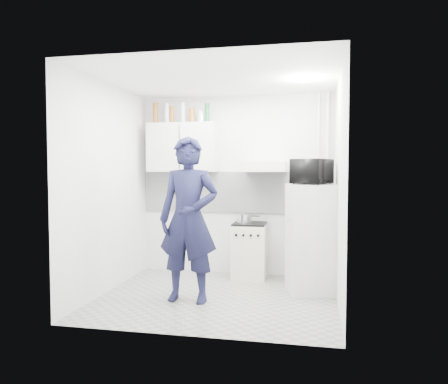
# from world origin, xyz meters

# --- Properties ---
(floor) EXTENTS (2.80, 2.80, 0.00)m
(floor) POSITION_xyz_m (0.00, 0.00, 0.00)
(floor) COLOR gray
(floor) RESTS_ON ground
(ceiling) EXTENTS (2.80, 2.80, 0.00)m
(ceiling) POSITION_xyz_m (0.00, 0.00, 2.60)
(ceiling) COLOR white
(ceiling) RESTS_ON wall_back
(wall_back) EXTENTS (2.80, 0.00, 2.80)m
(wall_back) POSITION_xyz_m (0.00, 1.25, 1.30)
(wall_back) COLOR silver
(wall_back) RESTS_ON floor
(wall_left) EXTENTS (0.00, 2.60, 2.60)m
(wall_left) POSITION_xyz_m (-1.40, 0.00, 1.30)
(wall_left) COLOR silver
(wall_left) RESTS_ON floor
(wall_right) EXTENTS (0.00, 2.60, 2.60)m
(wall_right) POSITION_xyz_m (1.40, 0.00, 1.30)
(wall_right) COLOR silver
(wall_right) RESTS_ON floor
(person) EXTENTS (0.71, 0.47, 1.91)m
(person) POSITION_xyz_m (-0.29, -0.21, 0.96)
(person) COLOR black
(person) RESTS_ON floor
(stove) EXTENTS (0.47, 0.47, 0.76)m
(stove) POSITION_xyz_m (0.24, 1.00, 0.38)
(stove) COLOR beige
(stove) RESTS_ON floor
(fridge) EXTENTS (0.69, 0.69, 1.35)m
(fridge) POSITION_xyz_m (1.10, 0.45, 0.68)
(fridge) COLOR white
(fridge) RESTS_ON floor
(stove_top) EXTENTS (0.45, 0.45, 0.03)m
(stove_top) POSITION_xyz_m (0.24, 1.00, 0.77)
(stove_top) COLOR black
(stove_top) RESTS_ON stove
(saucepan) EXTENTS (0.21, 0.21, 0.11)m
(saucepan) POSITION_xyz_m (0.16, 1.04, 0.84)
(saucepan) COLOR silver
(saucepan) RESTS_ON stove_top
(microwave) EXTENTS (0.65, 0.54, 0.31)m
(microwave) POSITION_xyz_m (1.10, 0.45, 1.51)
(microwave) COLOR black
(microwave) RESTS_ON fridge
(bottle_a) EXTENTS (0.07, 0.07, 0.31)m
(bottle_a) POSITION_xyz_m (-1.17, 1.07, 2.36)
(bottle_a) COLOR brown
(bottle_a) RESTS_ON upper_cabinet
(bottle_b) EXTENTS (0.08, 0.08, 0.29)m
(bottle_b) POSITION_xyz_m (-0.99, 1.07, 2.35)
(bottle_b) COLOR #B2B7BC
(bottle_b) RESTS_ON upper_cabinet
(bottle_c) EXTENTS (0.06, 0.06, 0.25)m
(bottle_c) POSITION_xyz_m (-0.91, 1.07, 2.33)
(bottle_c) COLOR brown
(bottle_c) RESTS_ON upper_cabinet
(bottle_d) EXTENTS (0.07, 0.07, 0.30)m
(bottle_d) POSITION_xyz_m (-0.74, 1.07, 2.35)
(bottle_d) COLOR #B2B7BC
(bottle_d) RESTS_ON upper_cabinet
(canister_a) EXTENTS (0.08, 0.08, 0.21)m
(canister_a) POSITION_xyz_m (-0.61, 1.07, 2.30)
(canister_a) COLOR brown
(canister_a) RESTS_ON upper_cabinet
(canister_b) EXTENTS (0.09, 0.09, 0.17)m
(canister_b) POSITION_xyz_m (-0.48, 1.07, 2.28)
(canister_b) COLOR #B2B7BC
(canister_b) RESTS_ON upper_cabinet
(bottle_e) EXTENTS (0.07, 0.07, 0.28)m
(bottle_e) POSITION_xyz_m (-0.39, 1.07, 2.34)
(bottle_e) COLOR #144C1E
(bottle_e) RESTS_ON upper_cabinet
(upper_cabinet) EXTENTS (1.00, 0.35, 0.70)m
(upper_cabinet) POSITION_xyz_m (-0.75, 1.07, 1.85)
(upper_cabinet) COLOR white
(upper_cabinet) RESTS_ON wall_back
(range_hood) EXTENTS (0.60, 0.50, 0.14)m
(range_hood) POSITION_xyz_m (0.45, 1.00, 1.57)
(range_hood) COLOR beige
(range_hood) RESTS_ON wall_back
(backsplash) EXTENTS (2.74, 0.03, 0.60)m
(backsplash) POSITION_xyz_m (0.00, 1.24, 1.20)
(backsplash) COLOR white
(backsplash) RESTS_ON wall_back
(pipe_a) EXTENTS (0.05, 0.05, 2.60)m
(pipe_a) POSITION_xyz_m (1.30, 1.17, 1.30)
(pipe_a) COLOR beige
(pipe_a) RESTS_ON floor
(pipe_b) EXTENTS (0.04, 0.04, 2.60)m
(pipe_b) POSITION_xyz_m (1.18, 1.17, 1.30)
(pipe_b) COLOR beige
(pipe_b) RESTS_ON floor
(ceiling_spot_fixture) EXTENTS (0.10, 0.10, 0.02)m
(ceiling_spot_fixture) POSITION_xyz_m (1.00, 0.20, 2.57)
(ceiling_spot_fixture) COLOR white
(ceiling_spot_fixture) RESTS_ON ceiling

